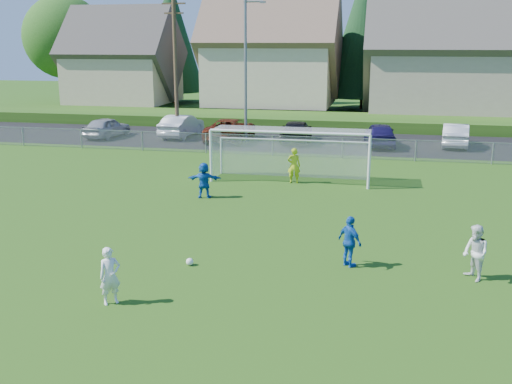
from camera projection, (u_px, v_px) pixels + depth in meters
ground at (182, 339)px, 13.35m from camera, size 160.00×160.00×0.00m
asphalt_lot at (317, 142)px, 39.42m from camera, size 60.00×60.00×0.00m
grass_embankment at (328, 121)px, 46.44m from camera, size 70.00×6.00×0.80m
soccer_ball at (190, 262)px, 17.69m from camera, size 0.22×0.22×0.22m
player_white_a at (110, 276)px, 14.97m from camera, size 0.64×0.63×1.48m
player_white_b at (475, 253)px, 16.46m from camera, size 0.87×0.95×1.57m
player_blue_a at (350, 242)px, 17.46m from camera, size 0.91×0.88×1.53m
player_blue_b at (204, 180)px, 25.18m from camera, size 1.46×0.66×1.52m
goalkeeper at (294, 165)px, 27.80m from camera, size 0.65×0.47×1.66m
car_a at (107, 127)px, 41.03m from camera, size 2.15×4.26×1.39m
car_b at (181, 126)px, 41.26m from camera, size 1.92×4.75×1.53m
car_c at (230, 130)px, 39.66m from camera, size 2.64×5.43×1.49m
car_d at (296, 132)px, 39.08m from camera, size 2.28×4.90×1.39m
car_e at (380, 135)px, 37.48m from camera, size 2.21×4.56×1.50m
car_f at (456, 135)px, 37.54m from camera, size 1.98×4.51×1.44m
soccer_goal at (291, 146)px, 28.17m from camera, size 7.42×1.90×2.50m
chainlink_fence at (307, 146)px, 34.06m from camera, size 52.06×0.06×1.20m
streetlight at (246, 67)px, 37.71m from camera, size 1.38×0.18×9.00m
utility_pole at (175, 61)px, 39.60m from camera, size 1.60×0.26×10.00m
houses_row at (362, 30)px, 51.42m from camera, size 53.90×11.45×13.27m
tree_row at (354, 36)px, 57.66m from camera, size 65.98×12.36×13.80m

